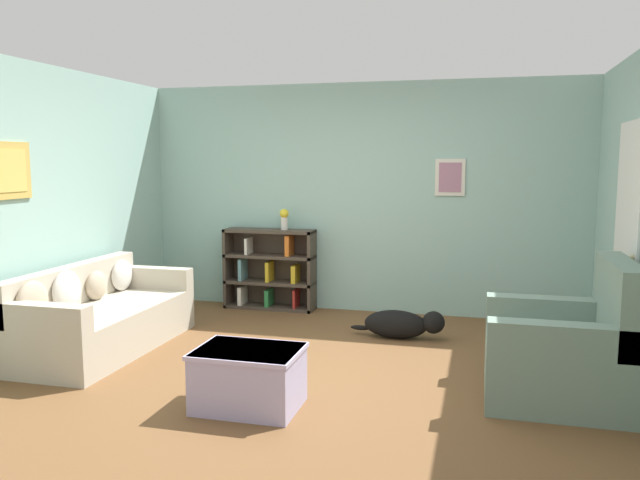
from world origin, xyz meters
The scene contains 9 objects.
ground_plane centered at (0.00, 0.00, 0.00)m, with size 14.00×14.00×0.00m, color brown.
wall_back centered at (0.00, 2.25, 1.30)m, with size 5.60×0.13×2.60m.
wall_left centered at (-2.55, 0.00, 1.30)m, with size 0.13×5.00×2.60m.
couch centered at (-2.03, 0.13, 0.30)m, with size 0.86×1.89×0.76m.
bookshelf centered at (-1.04, 2.06, 0.46)m, with size 1.07×0.29×0.94m.
recliner_chair centered at (1.97, -0.07, 0.35)m, with size 0.99×1.00×1.04m.
coffee_table centered at (-0.20, -0.81, 0.23)m, with size 0.73×0.55×0.42m.
dog centered at (0.63, 1.17, 0.15)m, with size 0.93×0.25×0.29m.
vase centered at (-0.85, 2.04, 1.07)m, with size 0.10×0.10×0.24m.
Camera 1 is at (1.35, -4.77, 1.74)m, focal length 35.00 mm.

